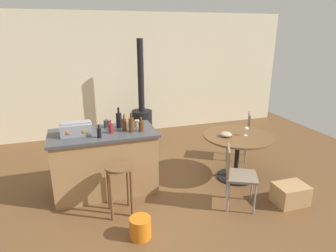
% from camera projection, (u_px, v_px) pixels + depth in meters
% --- Properties ---
extents(ground_plane, '(8.80, 8.80, 0.00)m').
position_uv_depth(ground_plane, '(161.00, 194.00, 4.32)').
color(ground_plane, brown).
extents(back_wall, '(8.00, 0.10, 2.70)m').
position_uv_depth(back_wall, '(122.00, 75.00, 6.61)').
color(back_wall, beige).
rests_on(back_wall, ground_plane).
extents(kitchen_island, '(1.50, 0.76, 0.92)m').
position_uv_depth(kitchen_island, '(105.00, 162.00, 4.30)').
color(kitchen_island, '#A37A4C').
rests_on(kitchen_island, ground_plane).
extents(wooden_stool, '(0.34, 0.34, 0.68)m').
position_uv_depth(wooden_stool, '(119.00, 179.00, 3.73)').
color(wooden_stool, brown).
rests_on(wooden_stool, ground_plane).
extents(dining_table, '(1.10, 1.10, 0.74)m').
position_uv_depth(dining_table, '(238.00, 145.00, 4.64)').
color(dining_table, black).
rests_on(dining_table, ground_plane).
extents(folding_chair_near, '(0.55, 0.55, 0.88)m').
position_uv_depth(folding_chair_near, '(241.00, 132.00, 5.39)').
color(folding_chair_near, '#7F705B').
rests_on(folding_chair_near, ground_plane).
extents(folding_chair_far, '(0.54, 0.54, 0.85)m').
position_uv_depth(folding_chair_far, '(236.00, 172.00, 3.89)').
color(folding_chair_far, '#7F705B').
rests_on(folding_chair_far, ground_plane).
extents(wood_stove, '(0.44, 0.45, 2.16)m').
position_uv_depth(wood_stove, '(142.00, 117.00, 6.37)').
color(wood_stove, black).
rests_on(wood_stove, ground_plane).
extents(toolbox, '(0.42, 0.24, 0.19)m').
position_uv_depth(toolbox, '(76.00, 129.00, 4.01)').
color(toolbox, gray).
rests_on(toolbox, kitchen_island).
extents(bottle_0, '(0.08, 0.08, 0.31)m').
position_uv_depth(bottle_0, '(119.00, 120.00, 4.32)').
color(bottle_0, black).
rests_on(bottle_0, kitchen_island).
extents(bottle_1, '(0.06, 0.06, 0.18)m').
position_uv_depth(bottle_1, '(99.00, 133.00, 3.93)').
color(bottle_1, black).
rests_on(bottle_1, kitchen_island).
extents(bottle_2, '(0.07, 0.07, 0.24)m').
position_uv_depth(bottle_2, '(124.00, 124.00, 4.21)').
color(bottle_2, '#603314').
rests_on(bottle_2, kitchen_island).
extents(bottle_3, '(0.06, 0.06, 0.19)m').
position_uv_depth(bottle_3, '(111.00, 128.00, 4.11)').
color(bottle_3, maroon).
rests_on(bottle_3, kitchen_island).
extents(bottle_4, '(0.07, 0.07, 0.28)m').
position_uv_depth(bottle_4, '(131.00, 125.00, 4.13)').
color(bottle_4, '#603314').
rests_on(bottle_4, kitchen_island).
extents(bottle_5, '(0.07, 0.07, 0.21)m').
position_uv_depth(bottle_5, '(141.00, 126.00, 4.17)').
color(bottle_5, '#603314').
rests_on(bottle_5, kitchen_island).
extents(cup_0, '(0.11, 0.07, 0.10)m').
position_uv_depth(cup_0, '(137.00, 123.00, 4.38)').
color(cup_0, tan).
rests_on(cup_0, kitchen_island).
extents(cup_1, '(0.11, 0.08, 0.11)m').
position_uv_depth(cup_1, '(106.00, 124.00, 4.36)').
color(cup_1, '#383838').
rests_on(cup_1, kitchen_island).
extents(wine_glass, '(0.07, 0.07, 0.14)m').
position_uv_depth(wine_glass, '(246.00, 129.00, 4.54)').
color(wine_glass, silver).
rests_on(wine_glass, dining_table).
extents(serving_bowl, '(0.18, 0.18, 0.07)m').
position_uv_depth(serving_bowl, '(226.00, 134.00, 4.52)').
color(serving_bowl, tan).
rests_on(serving_bowl, dining_table).
extents(cardboard_box, '(0.44, 0.34, 0.28)m').
position_uv_depth(cardboard_box, '(290.00, 194.00, 4.06)').
color(cardboard_box, tan).
rests_on(cardboard_box, ground_plane).
extents(plastic_bucket, '(0.25, 0.25, 0.25)m').
position_uv_depth(plastic_bucket, '(140.00, 228.00, 3.39)').
color(plastic_bucket, orange).
rests_on(plastic_bucket, ground_plane).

